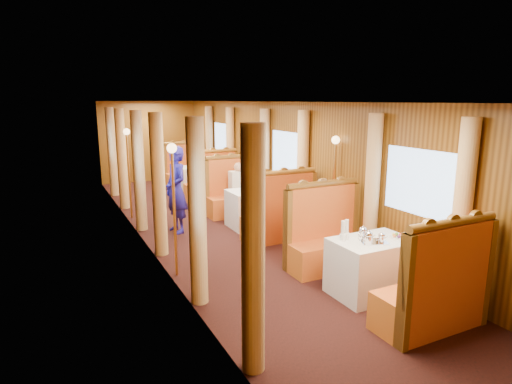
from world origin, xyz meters
TOP-DOWN VIEW (x-y plane):
  - floor at (0.00, 0.00)m, footprint 3.00×12.00m
  - ceiling at (0.00, 0.00)m, footprint 3.00×12.00m
  - wall_far at (0.00, 6.00)m, footprint 3.00×0.01m
  - wall_left at (-1.50, 0.00)m, footprint 0.01×12.00m
  - wall_right at (1.50, 0.00)m, footprint 0.01×12.00m
  - doorway_far at (0.00, 5.97)m, footprint 0.80×0.04m
  - table_near at (0.75, -3.50)m, footprint 1.05×0.72m
  - banquette_near_fwd at (0.75, -4.51)m, footprint 1.30×0.55m
  - banquette_near_aft at (0.75, -2.49)m, footprint 1.30×0.55m
  - table_mid at (0.75, 0.00)m, footprint 1.05×0.72m
  - banquette_mid_fwd at (0.75, -1.01)m, footprint 1.30×0.55m
  - banquette_mid_aft at (0.75, 1.01)m, footprint 1.30×0.55m
  - table_far at (0.75, 3.50)m, footprint 1.05×0.72m
  - banquette_far_fwd at (0.75, 2.49)m, footprint 1.30×0.55m
  - banquette_far_aft at (0.75, 4.51)m, footprint 1.30×0.55m
  - tea_tray at (0.69, -3.58)m, footprint 0.41×0.37m
  - teapot_left at (0.55, -3.62)m, footprint 0.18×0.14m
  - teapot_right at (0.74, -3.65)m, footprint 0.16×0.13m
  - teapot_back at (0.61, -3.45)m, footprint 0.20×0.17m
  - fruit_plate at (1.09, -3.58)m, footprint 0.21×0.21m
  - cup_inboard at (0.37, -3.34)m, footprint 0.08×0.08m
  - cup_outboard at (0.45, -3.32)m, footprint 0.08×0.08m
  - rose_vase_mid at (0.75, -0.03)m, footprint 0.06×0.06m
  - rose_vase_far at (0.73, 3.53)m, footprint 0.06×0.06m
  - window_left_near at (-1.49, -3.50)m, footprint 0.01×1.20m
  - curtain_left_near_a at (-1.38, -4.28)m, footprint 0.22×0.22m
  - curtain_left_near_b at (-1.38, -2.72)m, footprint 0.22×0.22m
  - window_right_near at (1.49, -3.50)m, footprint 0.01×1.20m
  - curtain_right_near_a at (1.38, -4.28)m, footprint 0.22×0.22m
  - curtain_right_near_b at (1.38, -2.72)m, footprint 0.22×0.22m
  - window_left_mid at (-1.49, 0.00)m, footprint 0.01×1.20m
  - curtain_left_mid_a at (-1.38, -0.78)m, footprint 0.22×0.22m
  - curtain_left_mid_b at (-1.38, 0.78)m, footprint 0.22×0.22m
  - window_right_mid at (1.49, 0.00)m, footprint 0.01×1.20m
  - curtain_right_mid_a at (1.38, -0.78)m, footprint 0.22×0.22m
  - curtain_right_mid_b at (1.38, 0.78)m, footprint 0.22×0.22m
  - window_left_far at (-1.49, 3.50)m, footprint 0.01×1.20m
  - curtain_left_far_a at (-1.38, 2.72)m, footprint 0.22×0.22m
  - curtain_left_far_b at (-1.38, 4.28)m, footprint 0.22×0.22m
  - window_right_far at (1.49, 3.50)m, footprint 0.01×1.20m
  - curtain_right_far_a at (1.38, 2.72)m, footprint 0.22×0.22m
  - curtain_right_far_b at (1.38, 4.28)m, footprint 0.22×0.22m
  - sconce_left_fore at (-1.40, -1.75)m, footprint 0.14×0.14m
  - sconce_right_fore at (1.40, -1.75)m, footprint 0.14×0.14m
  - sconce_left_aft at (-1.40, 1.75)m, footprint 0.14×0.14m
  - sconce_right_aft at (1.40, 1.75)m, footprint 0.14×0.14m
  - steward at (-0.79, 0.32)m, footprint 0.49×0.66m
  - passenger at (0.75, 0.76)m, footprint 0.40×0.44m

SIDE VIEW (x-z plane):
  - floor at x=0.00m, z-range -0.01..0.01m
  - table_near at x=0.75m, z-range 0.00..0.75m
  - table_mid at x=0.75m, z-range 0.00..0.75m
  - table_far at x=0.75m, z-range 0.00..0.75m
  - banquette_near_fwd at x=0.75m, z-range -0.25..1.09m
  - banquette_near_aft at x=0.75m, z-range -0.25..1.09m
  - banquette_mid_fwd at x=0.75m, z-range -0.25..1.09m
  - banquette_mid_aft at x=0.75m, z-range -0.25..1.09m
  - banquette_far_fwd at x=0.75m, z-range -0.25..1.09m
  - banquette_far_aft at x=0.75m, z-range -0.25..1.09m
  - passenger at x=0.75m, z-range 0.36..1.12m
  - tea_tray at x=0.69m, z-range 0.75..0.76m
  - fruit_plate at x=1.09m, z-range 0.74..0.80m
  - teapot_right at x=0.74m, z-range 0.75..0.86m
  - teapot_back at x=0.61m, z-range 0.75..0.89m
  - teapot_left at x=0.55m, z-range 0.75..0.89m
  - steward at x=-0.79m, z-range 0.00..1.68m
  - cup_inboard at x=0.37m, z-range 0.72..0.99m
  - cup_outboard at x=0.45m, z-range 0.72..0.99m
  - rose_vase_mid at x=0.75m, z-range 0.75..1.11m
  - rose_vase_far at x=0.73m, z-range 0.75..1.11m
  - doorway_far at x=0.00m, z-range 0.00..2.00m
  - curtain_left_near_a at x=-1.38m, z-range 0.00..2.35m
  - curtain_left_near_b at x=-1.38m, z-range 0.00..2.35m
  - curtain_right_near_a at x=1.38m, z-range 0.00..2.35m
  - curtain_right_near_b at x=1.38m, z-range 0.00..2.35m
  - curtain_left_mid_a at x=-1.38m, z-range 0.00..2.35m
  - curtain_left_mid_b at x=-1.38m, z-range 0.00..2.35m
  - curtain_right_mid_a at x=1.38m, z-range 0.00..2.35m
  - curtain_right_mid_b at x=1.38m, z-range 0.00..2.35m
  - curtain_left_far_a at x=-1.38m, z-range 0.00..2.35m
  - curtain_left_far_b at x=-1.38m, z-range 0.00..2.35m
  - curtain_right_far_a at x=1.38m, z-range 0.00..2.35m
  - curtain_right_far_b at x=1.38m, z-range 0.00..2.35m
  - wall_far at x=0.00m, z-range 0.00..2.50m
  - wall_left at x=-1.50m, z-range 0.00..2.50m
  - wall_right at x=1.50m, z-range 0.00..2.50m
  - sconce_left_fore at x=-1.40m, z-range 0.41..2.36m
  - sconce_right_fore at x=1.40m, z-range 0.41..2.36m
  - sconce_left_aft at x=-1.40m, z-range 0.41..2.36m
  - sconce_right_aft at x=1.40m, z-range 0.41..2.36m
  - window_left_near at x=-1.49m, z-range 1.00..1.90m
  - window_right_near at x=1.49m, z-range 1.00..1.90m
  - window_left_mid at x=-1.49m, z-range 1.00..1.90m
  - window_right_mid at x=1.49m, z-range 1.00..1.90m
  - window_left_far at x=-1.49m, z-range 1.00..1.90m
  - window_right_far at x=1.49m, z-range 1.00..1.90m
  - ceiling at x=0.00m, z-range 2.49..2.51m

